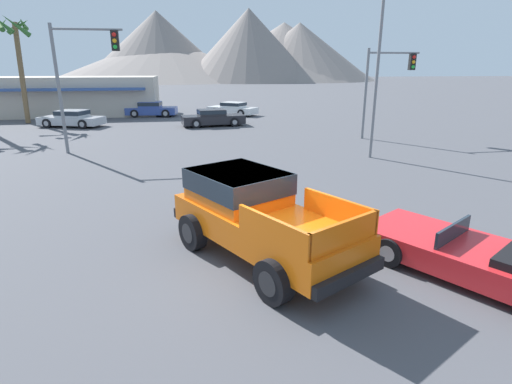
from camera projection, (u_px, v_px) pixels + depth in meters
ground_plane at (263, 260)px, 8.91m from camera, size 320.00×320.00×0.00m
orange_pickup_truck at (254, 211)px, 8.89m from camera, size 3.98×5.19×1.85m
red_convertible_car at (476, 258)px, 8.09m from camera, size 3.94×4.77×1.02m
parked_car_blue at (151, 109)px, 34.40m from camera, size 4.38×2.33×1.26m
parked_car_dark at (213, 117)px, 28.86m from camera, size 4.64×2.30×1.19m
parked_car_silver at (72, 118)px, 28.47m from camera, size 4.73×3.10×1.18m
parked_car_white at (233, 108)px, 35.31m from camera, size 4.51×4.02×1.14m
traffic_light_main at (82, 66)px, 18.87m from camera, size 3.26×0.38×6.03m
traffic_light_crosswalk at (387, 77)px, 23.13m from camera, size 3.18×0.38×5.13m
street_lamp_post at (380, 44)px, 17.46m from camera, size 0.90×0.24×8.55m
palm_tree_short at (15, 44)px, 28.79m from camera, size 2.93×2.82×7.64m
storefront_building at (77, 96)px, 35.34m from camera, size 13.91×6.61×3.28m
distant_mountain_range at (226, 52)px, 122.35m from camera, size 100.43×67.73×20.21m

